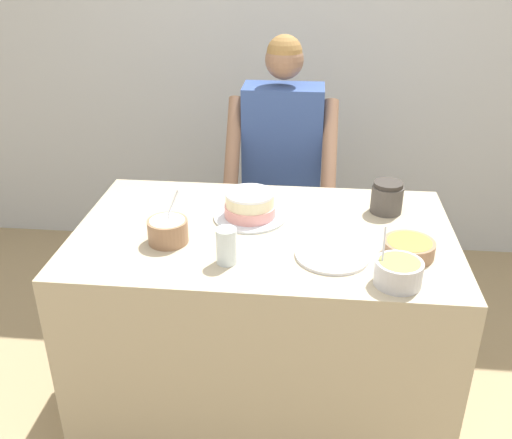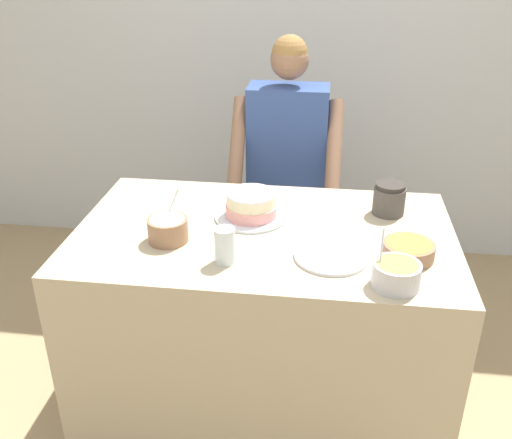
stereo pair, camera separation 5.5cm
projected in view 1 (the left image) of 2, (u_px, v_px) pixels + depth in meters
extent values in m
cube|color=silver|center=(288.00, 55.00, 3.52)|extent=(10.00, 0.05, 2.60)
cube|color=tan|center=(263.00, 327.00, 2.42)|extent=(1.47, 0.89, 0.94)
cylinder|color=#2D2D38|center=(264.00, 251.00, 3.20)|extent=(0.12, 0.12, 0.75)
cylinder|color=#2D2D38|center=(296.00, 252.00, 3.19)|extent=(0.12, 0.12, 0.75)
cube|color=#334C8C|center=(283.00, 140.00, 2.90)|extent=(0.40, 0.22, 0.56)
cylinder|color=#8E664C|center=(233.00, 150.00, 2.79)|extent=(0.07, 0.36, 0.48)
cylinder|color=#8E664C|center=(329.00, 153.00, 2.75)|extent=(0.07, 0.36, 0.48)
sphere|color=#8E664C|center=(284.00, 60.00, 2.72)|extent=(0.19, 0.19, 0.19)
sphere|color=olive|center=(285.00, 53.00, 2.71)|extent=(0.17, 0.17, 0.17)
cylinder|color=silver|center=(250.00, 216.00, 2.31)|extent=(0.29, 0.29, 0.01)
cylinder|color=pink|center=(250.00, 210.00, 2.30)|extent=(0.21, 0.21, 0.05)
cylinder|color=#F4EABC|center=(250.00, 200.00, 2.28)|extent=(0.19, 0.19, 0.05)
cylinder|color=white|center=(250.00, 194.00, 2.26)|extent=(0.19, 0.19, 0.01)
cylinder|color=silver|center=(398.00, 273.00, 1.86)|extent=(0.16, 0.16, 0.08)
cylinder|color=olive|center=(400.00, 263.00, 1.84)|extent=(0.13, 0.13, 0.01)
cylinder|color=silver|center=(383.00, 257.00, 1.84)|extent=(0.02, 0.10, 0.18)
cylinder|color=#936B4C|center=(168.00, 231.00, 2.11)|extent=(0.15, 0.15, 0.09)
cylinder|color=white|center=(167.00, 222.00, 2.09)|extent=(0.13, 0.13, 0.01)
cylinder|color=silver|center=(170.00, 212.00, 2.13)|extent=(0.08, 0.01, 0.18)
cylinder|color=#936B4C|center=(409.00, 248.00, 2.03)|extent=(0.18, 0.18, 0.06)
cylinder|color=#EF9938|center=(410.00, 243.00, 2.02)|extent=(0.16, 0.16, 0.01)
cylinder|color=silver|center=(226.00, 246.00, 1.97)|extent=(0.07, 0.07, 0.13)
cylinder|color=silver|center=(332.00, 255.00, 2.03)|extent=(0.27, 0.27, 0.01)
cylinder|color=#4C4742|center=(387.00, 199.00, 2.34)|extent=(0.13, 0.13, 0.11)
cylinder|color=#322D28|center=(388.00, 184.00, 2.31)|extent=(0.12, 0.12, 0.02)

